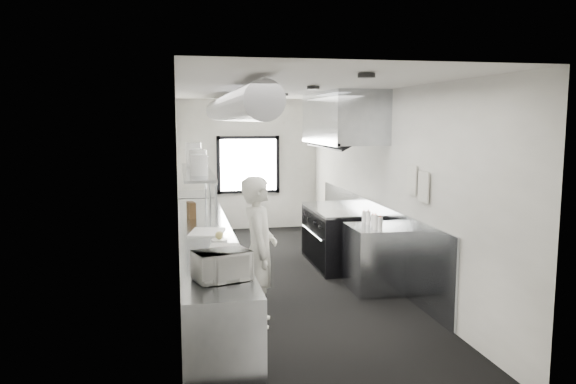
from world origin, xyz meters
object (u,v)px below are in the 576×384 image
pass_shelf (197,173)px  squeeze_bottle_e (364,217)px  range (337,237)px  microwave (222,266)px  line_cook (259,251)px  squeeze_bottle_d (368,218)px  deli_tub_b (201,262)px  far_work_table (197,216)px  cutting_board (207,232)px  exhaust_hood (342,118)px  plate_stack_b (198,161)px  bottle_station (373,258)px  deli_tub_a (205,266)px  knife_block (191,210)px  squeeze_bottle_c (373,221)px  squeeze_bottle_b (375,222)px  plate_stack_a (199,165)px  small_plate (219,240)px  plate_stack_d (193,154)px  plate_stack_c (197,159)px

pass_shelf → squeeze_bottle_e: 2.75m
range → microwave: 4.20m
line_cook → squeeze_bottle_d: bearing=-48.8°
squeeze_bottle_d → deli_tub_b: bearing=-143.3°
far_work_table → line_cook: (0.55, -4.88, 0.42)m
pass_shelf → cutting_board: bearing=-88.3°
exhaust_hood → plate_stack_b: (-2.28, 0.07, -0.65)m
bottle_station → microwave: bearing=-136.4°
deli_tub_a → squeeze_bottle_e: squeeze_bottle_e is taller
cutting_board → knife_block: 1.17m
deli_tub_b → cutting_board: 1.69m
cutting_board → squeeze_bottle_c: bearing=-1.0°
bottle_station → squeeze_bottle_b: (-0.05, -0.20, 0.55)m
exhaust_hood → deli_tub_b: exhaust_hood is taller
far_work_table → deli_tub_b: size_ratio=9.34×
squeeze_bottle_b → microwave: bearing=-138.5°
exhaust_hood → far_work_table: exhaust_hood is taller
plate_stack_a → plate_stack_b: size_ratio=0.89×
deli_tub_a → small_plate: deli_tub_a is taller
knife_block → plate_stack_d: (0.09, 1.33, 0.76)m
exhaust_hood → deli_tub_b: (-2.39, -3.04, -1.44)m
plate_stack_b → cutting_board: bearing=-88.2°
bottle_station → plate_stack_b: 3.05m
exhaust_hood → squeeze_bottle_b: bearing=-89.9°
bottle_station → cutting_board: size_ratio=1.63×
squeeze_bottle_b → plate_stack_d: bearing=130.6°
squeeze_bottle_c → knife_block: bearing=154.1°
knife_block → squeeze_bottle_b: knife_block is taller
squeeze_bottle_c → plate_stack_d: bearing=133.2°
exhaust_hood → squeeze_bottle_b: 2.12m
cutting_board → deli_tub_a: bearing=-93.7°
range → microwave: (-2.16, -3.56, 0.57)m
pass_shelf → far_work_table: size_ratio=2.50×
bottle_station → microwave: (-2.27, -2.16, 0.59)m
line_cook → squeeze_bottle_d: (1.72, 1.13, 0.13)m
exhaust_hood → plate_stack_c: 2.43m
exhaust_hood → pass_shelf: (-2.29, 0.30, -0.86)m
deli_tub_b → plate_stack_d: 4.24m
pass_shelf → microwave: pass_shelf is taller
line_cook → deli_tub_b: (-0.69, -0.66, 0.08)m
knife_block → squeeze_bottle_c: bearing=-36.7°
cutting_board → squeeze_bottle_d: size_ratio=2.88×
deli_tub_b → plate_stack_c: 3.64m
squeeze_bottle_c → exhaust_hood: bearing=91.4°
exhaust_hood → deli_tub_b: 4.13m
line_cook → squeeze_bottle_c: bearing=-52.6°
plate_stack_b → squeeze_bottle_e: size_ratio=2.01×
pass_shelf → plate_stack_b: plate_stack_b is taller
microwave → deli_tub_b: 0.55m
exhaust_hood → small_plate: bearing=-138.4°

